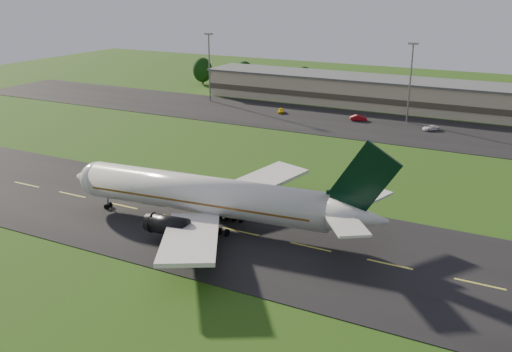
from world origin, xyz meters
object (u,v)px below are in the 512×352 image
at_px(airliner, 210,196).
at_px(light_mast_west, 209,59).
at_px(service_vehicle_a, 281,111).
at_px(light_mast_centre, 411,73).
at_px(service_vehicle_c, 431,128).
at_px(terminal, 427,97).
at_px(service_vehicle_b, 358,118).

bearing_deg(airliner, light_mast_west, 116.31).
bearing_deg(airliner, service_vehicle_a, 101.85).
distance_m(airliner, light_mast_centre, 80.97).
bearing_deg(light_mast_centre, light_mast_west, 180.00).
distance_m(light_mast_west, service_vehicle_c, 68.62).
bearing_deg(airliner, terminal, 77.50).
height_order(light_mast_centre, service_vehicle_b, light_mast_centre).
bearing_deg(service_vehicle_b, airliner, 160.57).
distance_m(terminal, service_vehicle_c, 23.17).
bearing_deg(service_vehicle_c, light_mast_west, -141.86).
relative_size(airliner, light_mast_centre, 2.52).
bearing_deg(service_vehicle_c, service_vehicle_a, -137.94).
height_order(light_mast_west, light_mast_centre, same).
distance_m(terminal, light_mast_west, 64.10).
bearing_deg(terminal, light_mast_west, -165.24).
xyz_separation_m(light_mast_west, service_vehicle_b, (48.38, -4.31, -11.92)).
bearing_deg(terminal, light_mast_centre, -94.95).
distance_m(terminal, service_vehicle_b, 24.48).
bearing_deg(light_mast_centre, service_vehicle_c, -39.37).
relative_size(service_vehicle_a, service_vehicle_c, 0.88).
bearing_deg(light_mast_west, light_mast_centre, 0.00).
height_order(light_mast_centre, service_vehicle_a, light_mast_centre).
xyz_separation_m(terminal, service_vehicle_c, (5.89, -22.16, -3.30)).
bearing_deg(airliner, service_vehicle_b, 85.45).
xyz_separation_m(terminal, light_mast_centre, (-1.40, -16.18, 8.75)).
relative_size(light_mast_west, service_vehicle_b, 4.64).
bearing_deg(service_vehicle_a, light_mast_west, 142.73).
relative_size(airliner, service_vehicle_a, 13.71).
bearing_deg(service_vehicle_a, airliner, -98.72).
height_order(terminal, service_vehicle_a, terminal).
height_order(service_vehicle_a, service_vehicle_b, service_vehicle_b).
bearing_deg(terminal, service_vehicle_a, -148.73).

